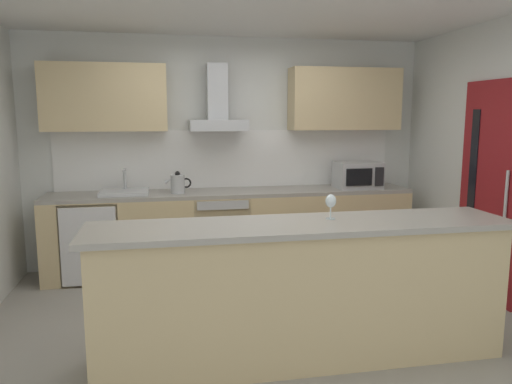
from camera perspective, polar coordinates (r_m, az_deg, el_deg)
ground at (r=4.17m, az=0.56°, el=-15.61°), size 5.54×4.74×0.02m
wall_back at (r=5.72m, az=-3.29°, el=4.67°), size 5.54×0.12×2.60m
backsplash_tile at (r=5.65m, az=-3.19°, el=3.91°), size 3.86×0.02×0.66m
counter_back at (r=5.48m, az=-2.68°, el=-4.52°), size 4.00×0.60×0.90m
counter_island at (r=3.50m, az=5.46°, el=-11.51°), size 2.95×0.64×1.00m
upper_cabinets at (r=5.48m, az=-3.02°, el=10.87°), size 3.94×0.32×0.70m
side_door at (r=5.07m, az=25.68°, el=0.15°), size 0.08×0.85×2.05m
oven at (r=5.43m, az=-4.22°, el=-4.55°), size 0.60×0.62×0.80m
refrigerator at (r=5.45m, az=-18.58°, el=-5.32°), size 0.58×0.60×0.85m
microwave at (r=5.70m, az=11.82°, el=1.96°), size 0.50×0.38×0.30m
sink at (r=5.33m, az=-15.13°, el=0.04°), size 0.50×0.40×0.26m
kettle at (r=5.26m, az=-9.13°, el=0.98°), size 0.29×0.15×0.24m
range_hood at (r=5.41m, az=-4.55°, el=9.58°), size 0.62×0.45×0.72m
wine_glass at (r=3.47m, az=8.75°, el=-1.16°), size 0.08×0.08×0.18m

